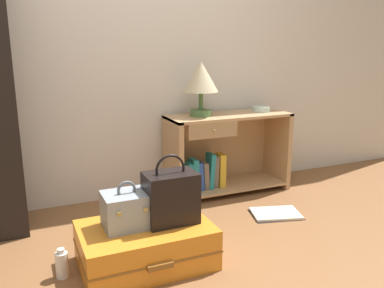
% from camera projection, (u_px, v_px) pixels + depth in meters
% --- Properties ---
extents(back_wall, '(6.40, 0.10, 2.60)m').
position_uv_depth(back_wall, '(122.00, 35.00, 3.10)').
color(back_wall, silver).
rests_on(back_wall, ground_plane).
extents(bookshelf, '(1.04, 0.40, 0.67)m').
position_uv_depth(bookshelf, '(222.00, 154.00, 3.40)').
color(bookshelf, tan).
rests_on(bookshelf, ground_plane).
extents(table_lamp, '(0.28, 0.28, 0.43)m').
position_uv_depth(table_lamp, '(201.00, 79.00, 3.17)').
color(table_lamp, '#4C7542').
rests_on(table_lamp, bookshelf).
extents(bowl, '(0.15, 0.15, 0.04)m').
position_uv_depth(bowl, '(261.00, 109.00, 3.45)').
color(bowl, silver).
rests_on(bowl, bookshelf).
extents(suitcase_large, '(0.74, 0.51, 0.24)m').
position_uv_depth(suitcase_large, '(146.00, 245.00, 2.29)').
color(suitcase_large, orange).
rests_on(suitcase_large, ground_plane).
extents(train_case, '(0.26, 0.23, 0.27)m').
position_uv_depth(train_case, '(127.00, 210.00, 2.23)').
color(train_case, '#8E99A3').
rests_on(train_case, suitcase_large).
extents(handbag, '(0.29, 0.20, 0.40)m').
position_uv_depth(handbag, '(171.00, 197.00, 2.28)').
color(handbag, black).
rests_on(handbag, suitcase_large).
extents(bottle, '(0.07, 0.07, 0.17)m').
position_uv_depth(bottle, '(62.00, 264.00, 2.16)').
color(bottle, white).
rests_on(bottle, ground_plane).
extents(open_book_on_floor, '(0.41, 0.33, 0.02)m').
position_uv_depth(open_book_on_floor, '(276.00, 214.00, 2.98)').
color(open_book_on_floor, white).
rests_on(open_book_on_floor, ground_plane).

